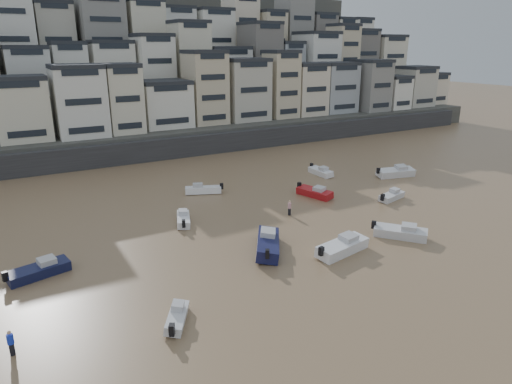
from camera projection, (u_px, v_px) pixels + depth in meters
harbor_wall at (174, 147)px, 78.50m from camera, size 140.00×3.00×3.50m
hillside at (133, 69)px, 110.21m from camera, size 141.04×66.00×50.00m
boat_a at (342, 245)px, 42.22m from camera, size 6.53×3.21×1.70m
boat_b at (401, 231)px, 45.65m from camera, size 4.97×5.51×1.53m
boat_c at (268, 242)px, 42.66m from camera, size 5.49×6.96×1.86m
boat_d at (392, 195)px, 57.00m from camera, size 4.78×2.55×1.24m
boat_e at (315, 191)px, 58.12m from camera, size 3.13×5.62×1.46m
boat_f at (183, 218)px, 49.48m from camera, size 2.96×4.83×1.25m
boat_g at (396, 171)px, 66.90m from camera, size 6.50×3.37×1.69m
boat_h at (203, 188)px, 59.47m from camera, size 5.34×3.47×1.39m
boat_i at (321, 171)px, 67.86m from camera, size 1.70×4.98×1.35m
boat_j at (177, 316)px, 31.65m from camera, size 3.16×4.17×1.10m
boat_k at (39, 269)px, 37.94m from camera, size 5.62×3.01×1.46m
person_blue at (11, 343)px, 28.25m from camera, size 0.44×0.44×1.74m
person_pink at (289, 208)px, 51.72m from camera, size 0.44×0.44×1.74m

